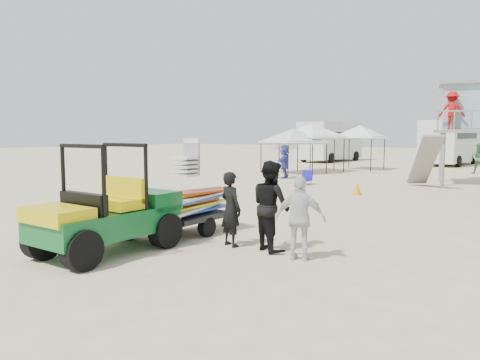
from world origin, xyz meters
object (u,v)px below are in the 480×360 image
Objects in this scene: man_left at (231,209)px; lifeguard_tower at (468,110)px; surf_trailer at (190,200)px; utility_cart at (103,204)px.

lifeguard_tower is at bearing -79.40° from man_left.
man_left is at bearing -11.21° from surf_trailer.
man_left is (1.52, 2.04, -0.20)m from utility_cart.
utility_cart reaches higher than surf_trailer.
utility_cart is 1.30× the size of surf_trailer.
surf_trailer is (0.01, 2.34, -0.18)m from utility_cart.
man_left is 0.34× the size of lifeguard_tower.
man_left is at bearing 53.23° from utility_cart.
lifeguard_tower reaches higher than man_left.
man_left is at bearing -91.98° from lifeguard_tower.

